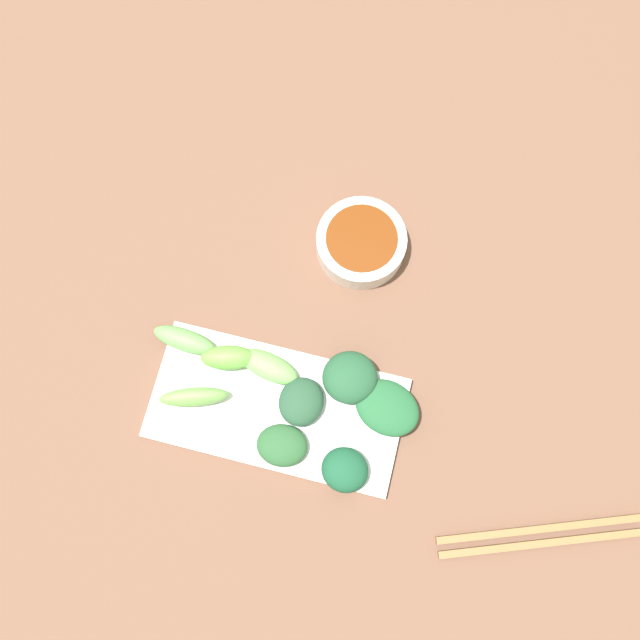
{
  "coord_description": "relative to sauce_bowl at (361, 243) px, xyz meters",
  "views": [
    {
      "loc": [
        0.16,
        0.06,
        0.84
      ],
      "look_at": [
        -0.03,
        0.01,
        0.05
      ],
      "focal_mm": 39.76,
      "sensor_mm": 36.0,
      "label": 1
    }
  ],
  "objects": [
    {
      "name": "broccoli_leafy_2",
      "position": [
        0.26,
        0.04,
        0.01
      ],
      "size": [
        0.06,
        0.06,
        0.03
      ],
      "primitive_type": "ellipsoid",
      "rotation": [
        0.0,
        0.0,
        -0.21
      ],
      "color": "#194E32",
      "rests_on": "serving_plate"
    },
    {
      "name": "broccoli_leafy_7",
      "position": [
        0.16,
        0.03,
        0.01
      ],
      "size": [
        0.08,
        0.08,
        0.03
      ],
      "primitive_type": "ellipsoid",
      "rotation": [
        0.0,
        0.0,
        0.27
      ],
      "color": "#225132",
      "rests_on": "serving_plate"
    },
    {
      "name": "broccoli_leafy_8",
      "position": [
        0.2,
        -0.02,
        0.01
      ],
      "size": [
        0.06,
        0.05,
        0.03
      ],
      "primitive_type": "ellipsoid",
      "rotation": [
        0.0,
        0.0,
        -0.03
      ],
      "color": "#254B33",
      "rests_on": "serving_plate"
    },
    {
      "name": "serving_plate",
      "position": [
        0.22,
        -0.05,
        -0.01
      ],
      "size": [
        0.14,
        0.29,
        0.01
      ],
      "primitive_type": "cube",
      "color": "white",
      "rests_on": "tabletop"
    },
    {
      "name": "broccoli_leafy_1",
      "position": [
        0.19,
        0.07,
        0.0
      ],
      "size": [
        0.08,
        0.09,
        0.02
      ],
      "primitive_type": "ellipsoid",
      "rotation": [
        0.0,
        0.0,
        -0.32
      ],
      "color": "#235D34",
      "rests_on": "serving_plate"
    },
    {
      "name": "broccoli_stalk_6",
      "position": [
        0.18,
        -0.12,
        0.01
      ],
      "size": [
        0.04,
        0.07,
        0.03
      ],
      "primitive_type": "ellipsoid",
      "rotation": [
        0.0,
        0.0,
        0.26
      ],
      "color": "#69B243",
      "rests_on": "serving_plate"
    },
    {
      "name": "tabletop",
      "position": [
        0.14,
        -0.04,
        -0.03
      ],
      "size": [
        2.1,
        2.1,
        0.02
      ],
      "primitive_type": "cube",
      "color": "brown",
      "rests_on": "ground"
    },
    {
      "name": "chopsticks",
      "position": [
        0.28,
        0.27,
        -0.01
      ],
      "size": [
        0.1,
        0.22,
        0.01
      ],
      "rotation": [
        0.0,
        0.0,
        0.35
      ],
      "color": "olive",
      "rests_on": "tabletop"
    },
    {
      "name": "broccoli_stalk_4",
      "position": [
        0.23,
        -0.14,
        0.01
      ],
      "size": [
        0.05,
        0.08,
        0.03
      ],
      "primitive_type": "ellipsoid",
      "rotation": [
        0.0,
        0.0,
        0.32
      ],
      "color": "#72B152",
      "rests_on": "serving_plate"
    },
    {
      "name": "sauce_bowl",
      "position": [
        0.0,
        0.0,
        0.0
      ],
      "size": [
        0.11,
        0.11,
        0.04
      ],
      "color": "silver",
      "rests_on": "tabletop"
    },
    {
      "name": "broccoli_stalk_3",
      "position": [
        0.17,
        -0.17,
        0.0
      ],
      "size": [
        0.03,
        0.08,
        0.02
      ],
      "primitive_type": "ellipsoid",
      "rotation": [
        0.0,
        0.0,
        -0.08
      ],
      "color": "#69A956",
      "rests_on": "serving_plate"
    },
    {
      "name": "broccoli_stalk_5",
      "position": [
        0.17,
        -0.07,
        0.01
      ],
      "size": [
        0.05,
        0.08,
        0.02
      ],
      "primitive_type": "ellipsoid",
      "rotation": [
        0.0,
        0.0,
        -0.21
      ],
      "color": "#72BC59",
      "rests_on": "serving_plate"
    },
    {
      "name": "broccoli_leafy_0",
      "position": [
        0.26,
        -0.03,
        0.0
      ],
      "size": [
        0.05,
        0.06,
        0.02
      ],
      "primitive_type": "ellipsoid",
      "rotation": [
        0.0,
        0.0,
        0.1
      ],
      "color": "#29572F",
      "rests_on": "serving_plate"
    }
  ]
}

